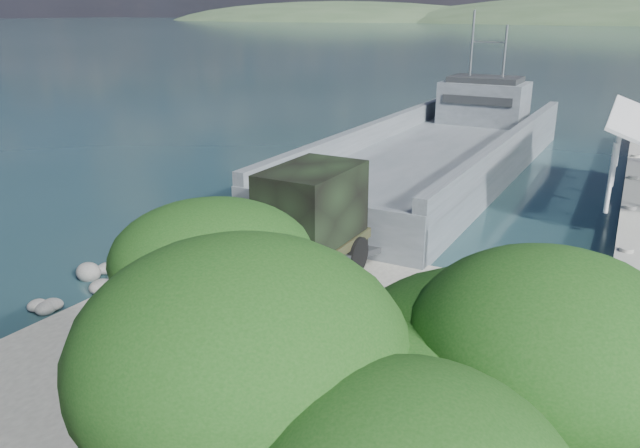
{
  "coord_description": "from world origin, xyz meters",
  "views": [
    {
      "loc": [
        10.84,
        -14.86,
        9.91
      ],
      "look_at": [
        0.41,
        6.0,
        1.89
      ],
      "focal_mm": 35.0,
      "sensor_mm": 36.0,
      "label": 1
    }
  ],
  "objects_px": {
    "military_truck": "(289,236)",
    "soldier": "(162,268)",
    "overhang_tree": "(314,420)",
    "landing_craft": "(437,162)"
  },
  "relations": [
    {
      "from": "military_truck",
      "to": "soldier",
      "type": "relative_size",
      "value": 5.03
    },
    {
      "from": "military_truck",
      "to": "soldier",
      "type": "height_order",
      "value": "military_truck"
    },
    {
      "from": "soldier",
      "to": "overhang_tree",
      "type": "bearing_deg",
      "value": -59.74
    },
    {
      "from": "military_truck",
      "to": "overhang_tree",
      "type": "bearing_deg",
      "value": -56.91
    },
    {
      "from": "landing_craft",
      "to": "soldier",
      "type": "distance_m",
      "value": 22.38
    },
    {
      "from": "landing_craft",
      "to": "military_truck",
      "type": "bearing_deg",
      "value": -86.06
    },
    {
      "from": "landing_craft",
      "to": "overhang_tree",
      "type": "bearing_deg",
      "value": -73.84
    },
    {
      "from": "military_truck",
      "to": "overhang_tree",
      "type": "height_order",
      "value": "overhang_tree"
    },
    {
      "from": "landing_craft",
      "to": "military_truck",
      "type": "xyz_separation_m",
      "value": [
        0.63,
        -20.07,
        1.68
      ]
    },
    {
      "from": "landing_craft",
      "to": "soldier",
      "type": "xyz_separation_m",
      "value": [
        -3.34,
        -22.12,
        0.52
      ]
    }
  ]
}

